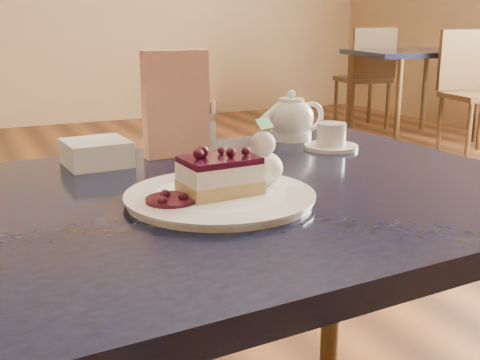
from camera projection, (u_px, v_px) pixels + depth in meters
name	position (u px, v px, depth m)	size (l,w,h in m)	color
main_table	(207.00, 238.00, 0.97)	(1.18, 0.82, 0.71)	black
dessert_plate	(220.00, 197.00, 0.91)	(0.28, 0.28, 0.01)	white
cheesecake_slice	(220.00, 175.00, 0.90)	(0.12, 0.09, 0.06)	tan
whipped_cream	(263.00, 168.00, 0.94)	(0.06, 0.06, 0.06)	white
berry_sauce	(172.00, 200.00, 0.86)	(0.08, 0.08, 0.01)	black
tea_set	(299.00, 123.00, 1.34)	(0.18, 0.24, 0.10)	white
menu_card	(176.00, 104.00, 1.18)	(0.13, 0.03, 0.21)	beige
sugar_shaker	(203.00, 126.00, 1.23)	(0.06, 0.06, 0.10)	white
napkin_stack	(96.00, 153.00, 1.12)	(0.11, 0.11, 0.05)	white
bg_table_far_right	(410.00, 131.00, 4.99)	(1.09, 1.76, 1.17)	black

